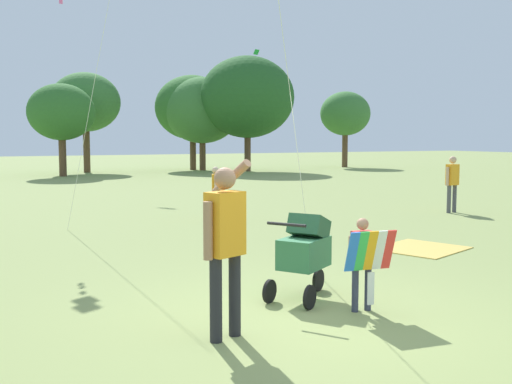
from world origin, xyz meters
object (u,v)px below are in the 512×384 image
(person_sitting_far, at_px, (216,189))
(person_kid_running, at_px, (452,180))
(person_adult_flyer, at_px, (225,236))
(picnic_blanket, at_px, (421,248))
(stroller, at_px, (305,249))
(child_with_butterfly_kite, at_px, (363,256))

(person_sitting_far, bearing_deg, person_kid_running, -13.88)
(person_adult_flyer, relative_size, person_sitting_far, 1.39)
(person_adult_flyer, distance_m, picnic_blanket, 5.76)
(person_kid_running, bearing_deg, picnic_blanket, -139.47)
(person_adult_flyer, distance_m, stroller, 1.76)
(child_with_butterfly_kite, distance_m, person_adult_flyer, 1.78)
(stroller, distance_m, picnic_blanket, 4.01)
(person_kid_running, height_order, picnic_blanket, person_kid_running)
(stroller, xyz_separation_m, person_kid_running, (7.66, 5.46, 0.25))
(person_sitting_far, relative_size, person_kid_running, 0.86)
(child_with_butterfly_kite, relative_size, person_kid_running, 0.72)
(person_adult_flyer, bearing_deg, picnic_blanket, 29.73)
(person_sitting_far, xyz_separation_m, picnic_blanket, (1.77, -5.04, -0.73))
(child_with_butterfly_kite, xyz_separation_m, picnic_blanket, (3.19, 2.67, -0.62))
(child_with_butterfly_kite, xyz_separation_m, person_sitting_far, (1.42, 7.71, 0.11))
(stroller, bearing_deg, person_kid_running, 35.49)
(child_with_butterfly_kite, height_order, person_adult_flyer, person_adult_flyer)
(person_kid_running, bearing_deg, person_sitting_far, 166.12)
(stroller, bearing_deg, person_sitting_far, 76.14)
(child_with_butterfly_kite, distance_m, person_kid_running, 9.66)
(person_adult_flyer, xyz_separation_m, person_sitting_far, (3.15, 7.86, -0.26))
(stroller, xyz_separation_m, picnic_blanket, (3.48, 1.89, -0.60))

